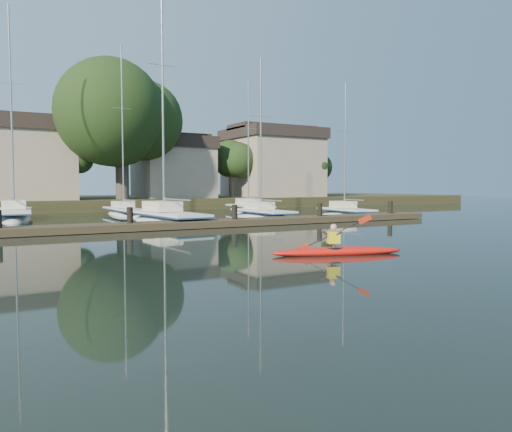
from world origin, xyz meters
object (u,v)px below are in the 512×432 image
sailboat_7 (249,214)px  sailboat_5 (15,222)px  kayak (337,250)px  sailboat_3 (262,221)px  dock (185,224)px  sailboat_4 (346,219)px  sailboat_6 (125,217)px  sailboat_2 (166,226)px

sailboat_7 → sailboat_5: bearing=-175.4°
kayak → sailboat_3: 18.51m
dock → sailboat_3: size_ratio=2.75×
sailboat_4 → dock: bearing=-159.6°
dock → sailboat_6: size_ratio=2.42×
dock → sailboat_4: size_ratio=3.08×
sailboat_7 → kayak: bearing=-107.8°
sailboat_6 → sailboat_3: bearing=-47.8°
sailboat_4 → sailboat_5: sailboat_5 is taller
kayak → sailboat_3: size_ratio=0.36×
dock → sailboat_4: sailboat_4 is taller
kayak → dock: 12.26m
kayak → sailboat_5: sailboat_5 is taller
kayak → sailboat_5: 25.95m
sailboat_5 → dock: bearing=-53.2°
sailboat_3 → sailboat_7: (3.07, 7.51, -0.00)m
kayak → sailboat_7: size_ratio=0.36×
kayak → sailboat_5: (-8.25, 24.60, -0.37)m
kayak → sailboat_2: size_ratio=0.27×
sailboat_4 → sailboat_6: (-14.09, 9.36, 0.02)m
sailboat_3 → sailboat_5: 16.97m
sailboat_3 → sailboat_6: size_ratio=0.88×
sailboat_2 → sailboat_4: 13.99m
sailboat_2 → sailboat_7: sailboat_2 is taller
dock → sailboat_7: bearing=49.2°
sailboat_2 → sailboat_5: (-7.84, 8.53, 0.01)m
dock → sailboat_6: sailboat_6 is taller
kayak → dock: bearing=111.1°
sailboat_2 → sailboat_6: 9.33m
sailboat_7 → sailboat_2: bearing=-136.3°
sailboat_3 → dock: bearing=-146.9°
sailboat_4 → sailboat_7: size_ratio=0.89×
sailboat_2 → sailboat_6: (-0.10, 9.33, 0.04)m
dock → sailboat_2: size_ratio=2.07×
sailboat_6 → sailboat_7: (10.58, -0.75, -0.02)m
kayak → dock: size_ratio=0.13×
sailboat_6 → sailboat_5: bearing=-174.2°
dock → sailboat_4: bearing=15.0°
sailboat_3 → sailboat_6: bearing=132.7°
sailboat_7 → sailboat_6: bearing=-179.7°
sailboat_2 → sailboat_5: bearing=128.2°
sailboat_5 → sailboat_7: (18.31, 0.04, 0.01)m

